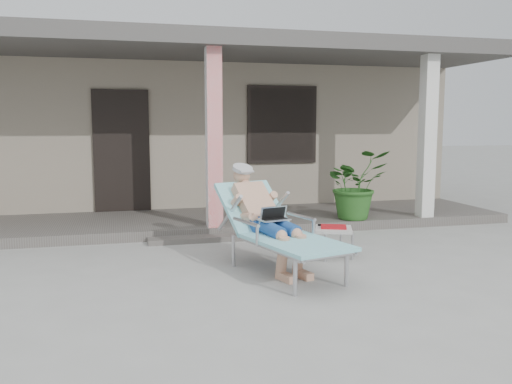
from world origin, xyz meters
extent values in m
plane|color=#9E9E99|center=(0.00, 0.00, 0.00)|extent=(60.00, 60.00, 0.00)
cube|color=gray|center=(0.00, 6.50, 1.50)|extent=(10.00, 5.00, 3.00)
cube|color=#474442|center=(0.00, 6.50, 3.15)|extent=(10.40, 5.40, 0.30)
cube|color=black|center=(-1.30, 3.97, 1.20)|extent=(0.95, 0.06, 2.10)
cube|color=black|center=(1.60, 3.97, 1.65)|extent=(1.20, 0.06, 1.30)
cube|color=black|center=(1.60, 3.96, 1.65)|extent=(1.32, 0.05, 1.42)
cube|color=#605B56|center=(0.00, 3.00, 0.07)|extent=(10.00, 2.00, 0.15)
cube|color=red|center=(0.00, 2.15, 1.45)|extent=(0.22, 0.22, 2.61)
cube|color=silver|center=(3.50, 2.15, 1.45)|extent=(0.22, 0.22, 2.61)
cube|color=#474442|center=(0.00, 3.00, 2.88)|extent=(10.00, 2.30, 0.24)
cube|color=#605B56|center=(0.00, 1.85, 0.04)|extent=(2.00, 0.30, 0.07)
cylinder|color=#B7B7BC|center=(0.27, -0.83, 0.19)|extent=(0.04, 0.04, 0.38)
cylinder|color=#B7B7BC|center=(0.88, -0.66, 0.19)|extent=(0.04, 0.04, 0.38)
cylinder|color=#B7B7BC|center=(-0.08, 0.41, 0.19)|extent=(0.04, 0.04, 0.38)
cylinder|color=#B7B7BC|center=(0.53, 0.58, 0.19)|extent=(0.04, 0.04, 0.38)
cube|color=#B7B7BC|center=(0.44, -0.29, 0.39)|extent=(0.95, 1.37, 0.03)
cube|color=#84CACC|center=(0.44, -0.29, 0.42)|extent=(1.06, 1.44, 0.04)
cube|color=#B7B7BC|center=(0.20, 0.58, 0.63)|extent=(0.77, 0.74, 0.50)
cube|color=#84CACC|center=(0.20, 0.58, 0.67)|extent=(0.89, 0.84, 0.57)
cylinder|color=#B2B2B5|center=(0.12, 0.86, 1.12)|extent=(0.31, 0.31, 0.13)
cube|color=silver|center=(0.32, 0.13, 0.59)|extent=(0.39, 0.32, 0.24)
cube|color=beige|center=(1.22, 0.52, 0.36)|extent=(0.58, 0.58, 0.04)
cylinder|color=#B7B7BC|center=(1.04, 0.34, 0.17)|extent=(0.03, 0.03, 0.34)
cylinder|color=#B7B7BC|center=(1.40, 0.34, 0.17)|extent=(0.03, 0.03, 0.34)
cylinder|color=#B7B7BC|center=(1.04, 0.70, 0.17)|extent=(0.03, 0.03, 0.34)
cylinder|color=#B7B7BC|center=(1.40, 0.70, 0.17)|extent=(0.03, 0.03, 0.34)
cube|color=#AF1219|center=(1.22, 0.52, 0.39)|extent=(0.38, 0.33, 0.03)
cube|color=black|center=(1.22, 0.64, 0.39)|extent=(0.30, 0.13, 0.03)
imported|color=#26591E|center=(2.30, 2.25, 0.70)|extent=(1.08, 0.96, 1.11)
camera|label=1|loc=(-1.37, -5.69, 1.68)|focal=38.00mm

